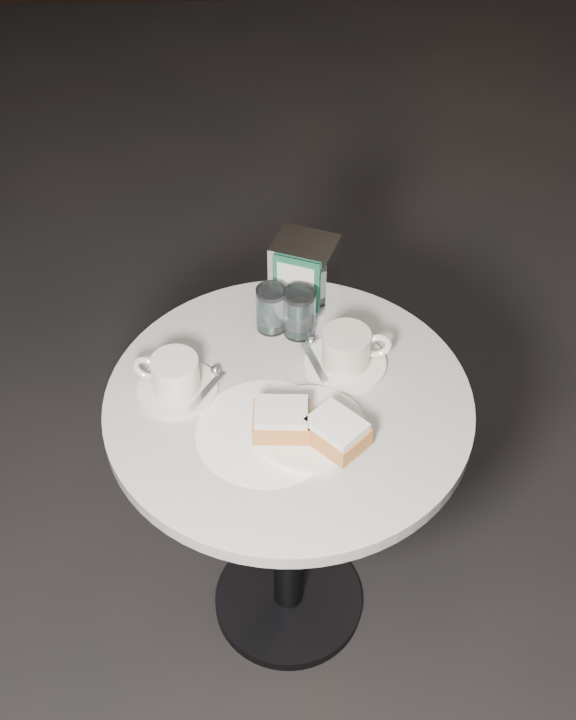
# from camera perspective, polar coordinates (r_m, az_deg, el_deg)

# --- Properties ---
(ground) EXTENTS (7.00, 7.00, 0.00)m
(ground) POSITION_cam_1_polar(r_m,az_deg,el_deg) (2.31, 0.03, -15.05)
(ground) COLOR black
(ground) RESTS_ON ground
(cafe_table) EXTENTS (0.70, 0.70, 0.74)m
(cafe_table) POSITION_cam_1_polar(r_m,az_deg,el_deg) (1.85, 0.03, -6.62)
(cafe_table) COLOR black
(cafe_table) RESTS_ON ground
(sugar_spill) EXTENTS (0.32, 0.32, 0.00)m
(sugar_spill) POSITION_cam_1_polar(r_m,az_deg,el_deg) (1.65, -1.35, -4.55)
(sugar_spill) COLOR white
(sugar_spill) RESTS_ON cafe_table
(beignet_plate) EXTENTS (0.27, 0.27, 0.07)m
(beignet_plate) POSITION_cam_1_polar(r_m,az_deg,el_deg) (1.62, 1.37, -4.24)
(beignet_plate) COLOR white
(beignet_plate) RESTS_ON cafe_table
(coffee_cup_left) EXTENTS (0.19, 0.19, 0.08)m
(coffee_cup_left) POSITION_cam_1_polar(r_m,az_deg,el_deg) (1.71, -7.15, -1.10)
(coffee_cup_left) COLOR silver
(coffee_cup_left) RESTS_ON cafe_table
(coffee_cup_right) EXTENTS (0.17, 0.17, 0.08)m
(coffee_cup_right) POSITION_cam_1_polar(r_m,az_deg,el_deg) (1.74, 3.73, 0.52)
(coffee_cup_right) COLOR white
(coffee_cup_right) RESTS_ON cafe_table
(water_glass_left) EXTENTS (0.08, 0.08, 0.10)m
(water_glass_left) POSITION_cam_1_polar(r_m,az_deg,el_deg) (1.81, -1.07, 3.23)
(water_glass_left) COLOR white
(water_glass_left) RESTS_ON cafe_table
(water_glass_right) EXTENTS (0.07, 0.07, 0.10)m
(water_glass_right) POSITION_cam_1_polar(r_m,az_deg,el_deg) (1.80, 0.71, 2.98)
(water_glass_right) COLOR silver
(water_glass_right) RESTS_ON cafe_table
(napkin_dispenser) EXTENTS (0.15, 0.14, 0.15)m
(napkin_dispenser) POSITION_cam_1_polar(r_m,az_deg,el_deg) (1.86, 1.02, 5.67)
(napkin_dispenser) COLOR silver
(napkin_dispenser) RESTS_ON cafe_table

